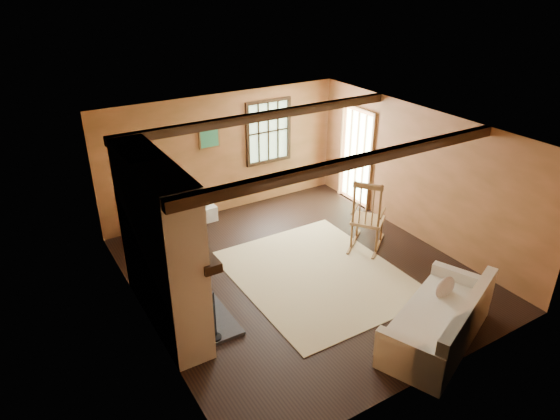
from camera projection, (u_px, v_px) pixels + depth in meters
ground at (300, 272)px, 8.19m from camera, size 5.50×5.50×0.00m
room_envelope at (304, 172)px, 7.77m from camera, size 5.02×5.52×2.44m
fireplace at (162, 251)px, 6.67m from camera, size 1.02×2.30×2.40m
rug at (317, 274)px, 8.13m from camera, size 2.50×3.00×0.01m
rocking_chair at (367, 219)px, 8.72m from camera, size 1.04×0.96×1.30m
sofa at (441, 324)px, 6.58m from camera, size 2.15×1.55×0.79m
firewood_pile at (144, 232)px, 9.19m from camera, size 0.66×0.12×0.24m
laundry_basket at (202, 213)px, 9.79m from camera, size 0.51×0.39×0.30m
basket_pillow at (201, 202)px, 9.68m from camera, size 0.40×0.33×0.20m
armchair at (167, 225)px, 8.95m from camera, size 0.98×1.00×0.70m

